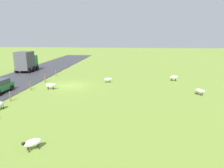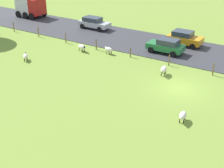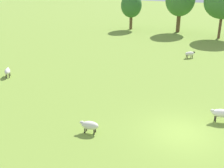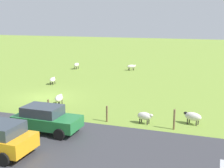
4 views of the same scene
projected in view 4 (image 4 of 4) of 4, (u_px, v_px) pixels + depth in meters
ground_plane at (46, 97)px, 26.08m from camera, size 160.00×160.00×0.00m
sheep_0 at (145, 116)px, 19.42m from camera, size 0.65×1.08×0.74m
sheep_1 at (53, 80)px, 30.97m from camera, size 1.13×0.64×0.70m
sheep_2 at (131, 67)px, 39.30m from camera, size 1.06×1.16×0.73m
sheep_3 at (76, 65)px, 40.25m from camera, size 1.11×0.53×0.81m
sheep_4 at (59, 98)px, 23.50m from camera, size 1.27×0.74×0.82m
sheep_5 at (193, 117)px, 19.31m from camera, size 0.84×1.22×0.77m
fence_post_2 at (48, 107)px, 21.20m from camera, size 0.12×0.12×1.08m
fence_post_3 at (107, 114)px, 19.80m from camera, size 0.12×0.12×1.03m
fence_post_4 at (174, 119)px, 18.39m from camera, size 0.12×0.12×1.25m
car_0 at (46, 119)px, 17.83m from camera, size 1.97×3.85×1.52m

